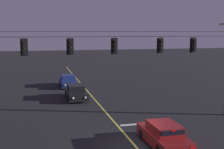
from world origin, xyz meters
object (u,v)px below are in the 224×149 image
(traffic_light_centre, at_px, (115,46))
(traffic_light_rightmost, at_px, (194,45))
(traffic_light_right_inner, at_px, (161,46))
(car_waiting_near_lane, at_px, (164,136))
(car_oncoming_lead, at_px, (76,92))
(traffic_light_left_inner, at_px, (70,47))
(traffic_light_leftmost, at_px, (24,47))
(car_oncoming_trailing, at_px, (68,81))

(traffic_light_centre, bearing_deg, traffic_light_rightmost, 0.00)
(traffic_light_right_inner, bearing_deg, traffic_light_rightmost, 0.00)
(car_waiting_near_lane, xyz_separation_m, car_oncoming_lead, (-3.27, 13.55, -0.00))
(traffic_light_left_inner, xyz_separation_m, traffic_light_right_inner, (6.51, 0.00, 0.00))
(traffic_light_left_inner, height_order, traffic_light_right_inner, same)
(traffic_light_right_inner, height_order, car_waiting_near_lane, traffic_light_right_inner)
(traffic_light_leftmost, distance_m, traffic_light_left_inner, 2.98)
(traffic_light_centre, bearing_deg, car_waiting_near_lane, -72.02)
(traffic_light_right_inner, relative_size, car_waiting_near_lane, 0.28)
(traffic_light_centre, distance_m, traffic_light_right_inner, 3.42)
(traffic_light_right_inner, distance_m, car_waiting_near_lane, 7.20)
(traffic_light_left_inner, xyz_separation_m, traffic_light_rightmost, (9.14, 0.00, 0.00))
(traffic_light_leftmost, bearing_deg, traffic_light_rightmost, 0.00)
(traffic_light_rightmost, bearing_deg, car_oncoming_trailing, 116.65)
(traffic_light_leftmost, xyz_separation_m, traffic_light_right_inner, (9.49, 0.00, 0.00))
(car_oncoming_trailing, bearing_deg, traffic_light_right_inner, -71.63)
(car_waiting_near_lane, height_order, car_oncoming_trailing, same)
(traffic_light_centre, distance_m, traffic_light_rightmost, 6.06)
(traffic_light_centre, distance_m, car_oncoming_trailing, 16.38)
(traffic_light_centre, height_order, car_waiting_near_lane, traffic_light_centre)
(traffic_light_centre, relative_size, traffic_light_rightmost, 1.00)
(traffic_light_right_inner, xyz_separation_m, car_waiting_near_lane, (-1.82, -4.95, -4.90))
(traffic_light_leftmost, relative_size, car_oncoming_lead, 0.28)
(traffic_light_left_inner, relative_size, traffic_light_right_inner, 1.00)
(traffic_light_leftmost, relative_size, car_waiting_near_lane, 0.28)
(traffic_light_centre, distance_m, car_waiting_near_lane, 7.14)
(traffic_light_leftmost, bearing_deg, traffic_light_right_inner, 0.00)
(traffic_light_leftmost, height_order, traffic_light_right_inner, same)
(traffic_light_centre, xyz_separation_m, car_oncoming_trailing, (-1.73, 15.53, -4.90))
(traffic_light_rightmost, distance_m, car_oncoming_lead, 12.56)
(traffic_light_leftmost, relative_size, traffic_light_rightmost, 1.00)
(traffic_light_centre, height_order, car_oncoming_trailing, traffic_light_centre)
(traffic_light_leftmost, relative_size, car_oncoming_trailing, 0.28)
(traffic_light_leftmost, bearing_deg, traffic_light_left_inner, 0.00)
(car_oncoming_lead, bearing_deg, traffic_light_leftmost, -117.09)
(car_waiting_near_lane, relative_size, car_oncoming_trailing, 0.98)
(traffic_light_left_inner, relative_size, traffic_light_rightmost, 1.00)
(traffic_light_right_inner, bearing_deg, traffic_light_left_inner, 180.00)
(traffic_light_right_inner, bearing_deg, traffic_light_centre, 180.00)
(traffic_light_rightmost, bearing_deg, car_oncoming_lead, 131.91)
(traffic_light_rightmost, distance_m, car_oncoming_trailing, 18.05)
(traffic_light_leftmost, xyz_separation_m, car_oncoming_trailing, (4.33, 15.53, -4.90))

